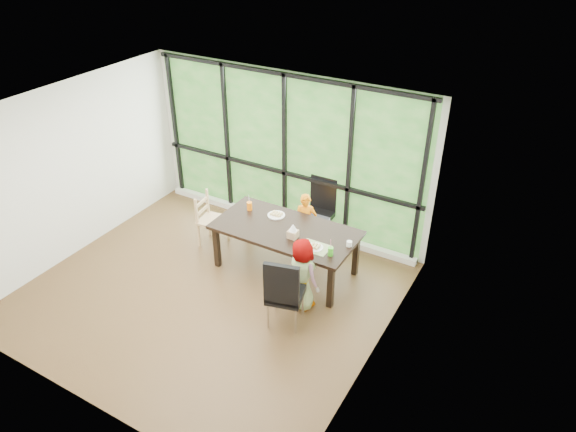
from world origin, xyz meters
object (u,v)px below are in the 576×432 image
object	(u,v)px
dining_table	(286,249)
plate_far	(276,215)
white_mug	(349,244)
chair_interior_leather	(286,290)
tissue_box	(293,234)
chair_window_leather	(319,211)
plate_near	(315,247)
chair_end_beech	(212,220)
green_cup	(330,251)
orange_cup	(249,206)
child_older	(304,274)
child_toddler	(306,223)

from	to	relation	value
dining_table	plate_far	world-z (taller)	plate_far
plate_far	white_mug	xyz separation A→B (m)	(1.31, -0.20, 0.03)
chair_interior_leather	tissue_box	size ratio (longest dim) A/B	7.95
chair_window_leather	plate_near	world-z (taller)	chair_window_leather
white_mug	chair_end_beech	bearing A→B (deg)	-179.54
dining_table	plate_far	size ratio (longest dim) A/B	7.91
green_cup	white_mug	distance (m)	0.35
green_cup	chair_interior_leather	bearing A→B (deg)	-111.26
orange_cup	white_mug	world-z (taller)	orange_cup
dining_table	plate_near	size ratio (longest dim) A/B	9.03
chair_interior_leather	child_older	bearing A→B (deg)	-111.51
chair_window_leather	orange_cup	world-z (taller)	chair_window_leather
chair_interior_leather	chair_end_beech	bearing A→B (deg)	-42.63
chair_interior_leather	plate_near	size ratio (longest dim) A/B	4.57
orange_cup	chair_window_leather	bearing A→B (deg)	45.45
orange_cup	white_mug	bearing A→B (deg)	-4.69
chair_window_leather	chair_end_beech	world-z (taller)	chair_window_leather
child_toddler	chair_interior_leather	bearing A→B (deg)	-89.95
chair_window_leather	chair_interior_leather	size ratio (longest dim) A/B	1.00
plate_far	green_cup	distance (m)	1.29
chair_window_leather	child_toddler	world-z (taller)	chair_window_leather
child_toddler	plate_far	xyz separation A→B (m)	(-0.31, -0.39, 0.26)
dining_table	child_toddler	distance (m)	0.65
white_mug	tissue_box	xyz separation A→B (m)	(-0.79, -0.20, 0.02)
child_older	chair_window_leather	bearing A→B (deg)	-52.15
orange_cup	tissue_box	size ratio (longest dim) A/B	0.98
chair_window_leather	plate_near	distance (m)	1.38
child_toddler	plate_near	size ratio (longest dim) A/B	4.24
dining_table	white_mug	world-z (taller)	white_mug
child_toddler	plate_far	distance (m)	0.56
plate_far	orange_cup	distance (m)	0.46
chair_window_leather	plate_far	distance (m)	0.87
chair_interior_leather	tissue_box	distance (m)	0.97
chair_end_beech	plate_near	size ratio (longest dim) A/B	3.81
green_cup	plate_far	bearing A→B (deg)	156.04
chair_window_leather	chair_end_beech	xyz separation A→B (m)	(-1.43, -0.98, -0.09)
chair_window_leather	chair_interior_leather	distance (m)	2.09
chair_interior_leather	white_mug	bearing A→B (deg)	-126.49
chair_interior_leather	plate_far	bearing A→B (deg)	-69.51
green_cup	dining_table	bearing A→B (deg)	162.40
child_toddler	white_mug	distance (m)	1.20
chair_end_beech	plate_near	world-z (taller)	chair_end_beech
dining_table	tissue_box	world-z (taller)	tissue_box
orange_cup	tissue_box	xyz separation A→B (m)	(0.97, -0.35, -0.01)
chair_end_beech	white_mug	bearing A→B (deg)	-97.29
plate_far	green_cup	xyz separation A→B (m)	(1.17, -0.52, 0.05)
chair_interior_leather	plate_far	distance (m)	1.55
chair_end_beech	green_cup	world-z (taller)	chair_end_beech
child_toddler	tissue_box	bearing A→B (deg)	-94.42
chair_interior_leather	child_toddler	world-z (taller)	chair_interior_leather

